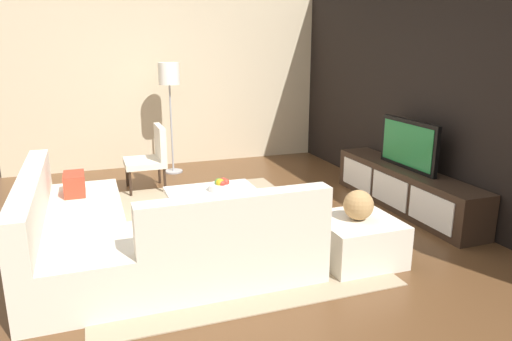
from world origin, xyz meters
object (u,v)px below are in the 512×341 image
Objects in this scene: television at (408,145)px; floor_lamp at (169,81)px; sectional_couch at (131,238)px; book_stack at (211,202)px; coffee_table at (217,212)px; decorative_ball at (358,205)px; fruit_bowl at (222,185)px; media_console at (405,189)px; ottoman at (356,240)px; accent_chair_near at (151,154)px.

floor_lamp reaches higher than television.
television reaches higher than sectional_couch.
coffee_table is at bearing 152.19° from book_stack.
sectional_couch is at bearing -105.29° from decorative_ball.
fruit_bowl is at bearing 126.97° from sectional_couch.
media_console reaches higher than coffee_table.
sectional_couch is at bearing -105.29° from ottoman.
accent_chair_near is 1.26m from floor_lamp.
sectional_couch is at bearing -81.14° from television.
ottoman is at bearing 15.82° from floor_lamp.
book_stack is (0.41, -0.22, -0.03)m from fruit_bowl.
ottoman is 1.62m from fruit_bowl.
television is at bearing 128.76° from ottoman.
accent_chair_near is (-2.34, 0.50, 0.20)m from sectional_couch.
decorative_ball is (1.04, -1.29, 0.29)m from media_console.
decorative_ball is at bearing 15.82° from floor_lamp.
media_console is 8.41× the size of fruit_bowl.
ottoman is 2.57× the size of decorative_ball.
sectional_couch is 2.04m from decorative_ball.
television reaches higher than coffee_table.
floor_lamp is at bearing -164.18° from decorative_ball.
ottoman is (0.53, 1.95, -0.09)m from sectional_couch.
floor_lamp is (-2.61, -2.33, 0.61)m from television.
fruit_bowl is at bearing 150.80° from coffee_table.
floor_lamp is at bearing -179.33° from coffee_table.
floor_lamp is at bearing -138.27° from television.
floor_lamp is (-2.51, -0.03, 1.19)m from coffee_table.
ottoman is at bearing -51.23° from media_console.
media_console is 2.38× the size of television.
decorative_ball is (2.87, 1.45, 0.05)m from accent_chair_near.
decorative_ball is (1.14, 1.00, 0.33)m from coffee_table.
floor_lamp is at bearing 163.62° from sectional_couch.
television is 0.93× the size of coffee_table.
coffee_table is 6.14× the size of book_stack.
accent_chair_near reaches higher than fruit_bowl.
ottoman reaches higher than coffee_table.
media_console is at bearing 128.77° from decorative_ball.
accent_chair_near is 3.11× the size of fruit_bowl.
media_console is 3.36× the size of ottoman.
ottoman is (1.14, 1.00, -0.00)m from coffee_table.
book_stack is (1.96, 0.32, -0.08)m from accent_chair_near.
sectional_couch is 1.32m from fruit_bowl.
television is 3.55m from floor_lamp.
accent_chair_near is at bearing -123.74° from television.
television reaches higher than book_stack.
fruit_bowl is at bearing 151.57° from book_stack.
television is 1.14× the size of accent_chair_near.
sectional_couch is 2.40m from accent_chair_near.
television is 5.74× the size of book_stack.
floor_lamp is 3.89m from decorative_ball.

